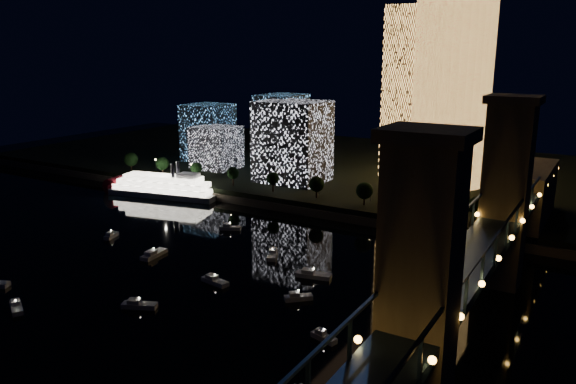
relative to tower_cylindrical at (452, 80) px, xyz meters
The scene contains 11 objects.
ground 150.13m from the tower_cylindrical, 100.43° to the right, with size 520.00×520.00×0.00m, color black.
far_bank 56.58m from the tower_cylindrical, 141.69° to the left, with size 420.00×160.00×5.00m, color black.
seawall 78.80m from the tower_cylindrical, 114.02° to the right, with size 420.00×6.00×3.00m, color #6B5E4C.
tower_cylindrical is the anchor object (origin of this frame).
tower_rectangular 21.69m from the tower_cylindrical, 152.99° to the left, with size 23.48×23.48×74.70m, color #E79F4A.
midrise_blocks 90.04m from the tower_cylindrical, 165.95° to the right, with size 87.41×43.59×35.78m.
truss_bridge 145.18m from the tower_cylindrical, 73.88° to the right, with size 13.00×266.00×50.00m.
riverboat 131.43m from the tower_cylindrical, 147.53° to the right, with size 53.46×20.71×15.80m.
motorboats 143.27m from the tower_cylindrical, 100.70° to the right, with size 118.78×82.45×2.78m.
esplanade_trees 84.04m from the tower_cylindrical, 136.35° to the right, with size 166.11×6.99×9.00m.
street_lamps 84.98m from the tower_cylindrical, 142.58° to the right, with size 132.70×0.70×5.65m.
Camera 1 is at (88.69, -98.73, 60.70)m, focal length 35.00 mm.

